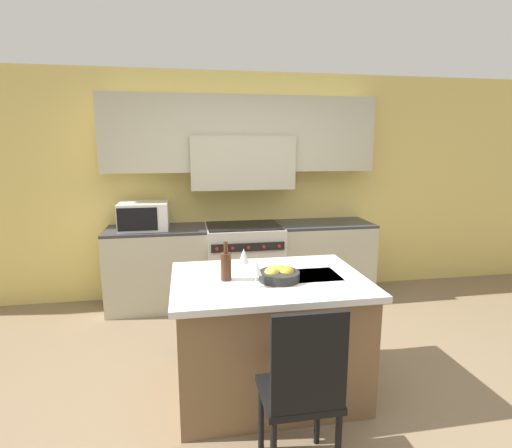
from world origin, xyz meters
name	(u,v)px	position (x,y,z in m)	size (l,w,h in m)	color
ground_plane	(283,401)	(0.00, 0.00, 0.00)	(10.00, 10.00, 0.00)	#7A664C
back_cabinetry	(240,168)	(0.00, 2.24, 1.58)	(10.00, 0.46, 2.70)	#DBC166
back_counter	(244,263)	(0.00, 1.99, 0.46)	(3.12, 0.62, 0.93)	#B2AD93
range_stove	(244,264)	(0.00, 1.97, 0.47)	(0.88, 0.70, 0.93)	beige
microwave	(144,216)	(-1.12, 1.99, 1.08)	(0.53, 0.45, 0.30)	silver
kitchen_island	(268,334)	(-0.08, 0.17, 0.45)	(1.40, 1.02, 0.90)	brown
island_chair	(303,386)	(-0.07, -0.69, 0.58)	(0.42, 0.40, 1.04)	black
wine_bottle	(226,266)	(-0.39, 0.17, 1.01)	(0.08, 0.08, 0.28)	#422314
wine_glass_near	(256,268)	(-0.21, 0.00, 1.03)	(0.08, 0.08, 0.20)	white
wine_glass_far	(244,257)	(-0.25, 0.29, 1.03)	(0.08, 0.08, 0.20)	white
fruit_bowl	(279,275)	(-0.02, 0.10, 0.94)	(0.29, 0.29, 0.11)	black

